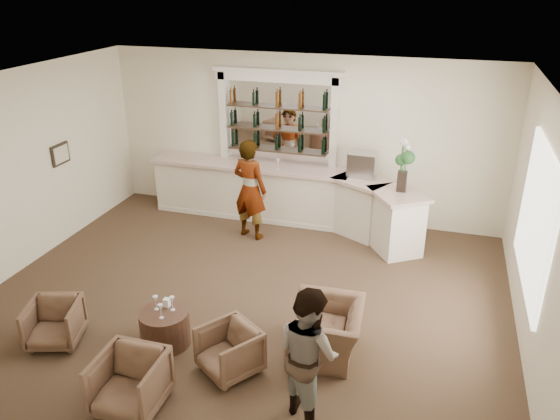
% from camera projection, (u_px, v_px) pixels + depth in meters
% --- Properties ---
extents(ground, '(8.00, 8.00, 0.00)m').
position_uv_depth(ground, '(244.00, 301.00, 8.49)').
color(ground, '#4E3427').
rests_on(ground, ground).
extents(room_shell, '(8.04, 7.02, 3.32)m').
position_uv_depth(room_shell, '(266.00, 144.00, 8.14)').
color(room_shell, '#ECE2C4').
rests_on(room_shell, ground).
extents(bar_counter, '(5.72, 1.80, 1.14)m').
position_uv_depth(bar_counter, '(287.00, 196.00, 10.93)').
color(bar_counter, '#F1E2D1').
rests_on(bar_counter, ground).
extents(back_bar_alcove, '(2.64, 0.25, 3.00)m').
position_uv_depth(back_bar_alcove, '(277.00, 119.00, 10.80)').
color(back_bar_alcove, white).
rests_on(back_bar_alcove, ground).
extents(cocktail_table, '(0.68, 0.68, 0.50)m').
position_uv_depth(cocktail_table, '(165.00, 328.00, 7.43)').
color(cocktail_table, '#4D2E21').
rests_on(cocktail_table, ground).
extents(sommelier, '(0.81, 0.64, 1.93)m').
position_uv_depth(sommelier, '(250.00, 189.00, 10.19)').
color(sommelier, gray).
rests_on(sommelier, ground).
extents(guest, '(1.02, 0.99, 1.65)m').
position_uv_depth(guest, '(308.00, 353.00, 6.03)').
color(guest, gray).
rests_on(guest, ground).
extents(armchair_left, '(0.84, 0.86, 0.62)m').
position_uv_depth(armchair_left, '(54.00, 323.00, 7.42)').
color(armchair_left, brown).
rests_on(armchair_left, ground).
extents(armchair_center, '(0.76, 0.78, 0.70)m').
position_uv_depth(armchair_center, '(130.00, 382.00, 6.29)').
color(armchair_center, brown).
rests_on(armchair_center, ground).
extents(armchair_right, '(0.95, 0.95, 0.63)m').
position_uv_depth(armchair_right, '(229.00, 351.00, 6.87)').
color(armchair_right, brown).
rests_on(armchair_right, ground).
extents(armchair_far, '(1.00, 1.12, 0.69)m').
position_uv_depth(armchair_far, '(326.00, 330.00, 7.21)').
color(armchair_far, brown).
rests_on(armchair_far, ground).
extents(espresso_machine, '(0.54, 0.47, 0.46)m').
position_uv_depth(espresso_machine, '(363.00, 164.00, 10.29)').
color(espresso_machine, '#ABABB0').
rests_on(espresso_machine, bar_counter).
extents(flower_vase, '(0.25, 0.25, 0.96)m').
position_uv_depth(flower_vase, '(404.00, 162.00, 9.45)').
color(flower_vase, black).
rests_on(flower_vase, bar_counter).
extents(wine_glass_bar_left, '(0.07, 0.07, 0.21)m').
position_uv_depth(wine_glass_bar_left, '(278.00, 164.00, 10.67)').
color(wine_glass_bar_left, white).
rests_on(wine_glass_bar_left, bar_counter).
extents(wine_glass_bar_right, '(0.07, 0.07, 0.21)m').
position_uv_depth(wine_glass_bar_right, '(243.00, 159.00, 10.98)').
color(wine_glass_bar_right, white).
rests_on(wine_glass_bar_right, bar_counter).
extents(wine_glass_tbl_a, '(0.07, 0.07, 0.21)m').
position_uv_depth(wine_glass_tbl_a, '(156.00, 303.00, 7.35)').
color(wine_glass_tbl_a, white).
rests_on(wine_glass_tbl_a, cocktail_table).
extents(wine_glass_tbl_b, '(0.07, 0.07, 0.21)m').
position_uv_depth(wine_glass_tbl_b, '(172.00, 304.00, 7.33)').
color(wine_glass_tbl_b, white).
rests_on(wine_glass_tbl_b, cocktail_table).
extents(wine_glass_tbl_c, '(0.07, 0.07, 0.21)m').
position_uv_depth(wine_glass_tbl_c, '(161.00, 311.00, 7.16)').
color(wine_glass_tbl_c, white).
rests_on(wine_glass_tbl_c, cocktail_table).
extents(napkin_holder, '(0.08, 0.08, 0.12)m').
position_uv_depth(napkin_holder, '(167.00, 303.00, 7.43)').
color(napkin_holder, white).
rests_on(napkin_holder, cocktail_table).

